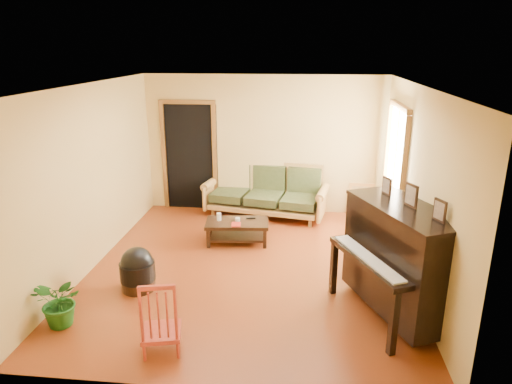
# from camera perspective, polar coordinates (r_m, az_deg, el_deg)

# --- Properties ---
(floor) EXTENTS (5.00, 5.00, 0.00)m
(floor) POSITION_cam_1_polar(r_m,az_deg,el_deg) (6.74, -0.96, -9.44)
(floor) COLOR #5A210B
(floor) RESTS_ON ground
(doorway) EXTENTS (1.08, 0.16, 2.05)m
(doorway) POSITION_cam_1_polar(r_m,az_deg,el_deg) (8.95, -8.32, 4.30)
(doorway) COLOR black
(doorway) RESTS_ON floor
(window) EXTENTS (0.12, 1.36, 1.46)m
(window) POSITION_cam_1_polar(r_m,az_deg,el_deg) (7.56, 17.16, 4.91)
(window) COLOR white
(window) RESTS_ON right_wall
(sofa) EXTENTS (2.39, 1.34, 0.97)m
(sofa) POSITION_cam_1_polar(r_m,az_deg,el_deg) (8.57, 1.15, 0.11)
(sofa) COLOR olive
(sofa) RESTS_ON floor
(coffee_table) EXTENTS (1.06, 0.64, 0.37)m
(coffee_table) POSITION_cam_1_polar(r_m,az_deg,el_deg) (7.49, -2.36, -4.99)
(coffee_table) COLOR black
(coffee_table) RESTS_ON floor
(armchair) EXTENTS (0.82, 0.85, 0.74)m
(armchair) POSITION_cam_1_polar(r_m,az_deg,el_deg) (6.81, 14.96, -6.32)
(armchair) COLOR olive
(armchair) RESTS_ON floor
(piano) EXTENTS (1.46, 1.78, 1.36)m
(piano) POSITION_cam_1_polar(r_m,az_deg,el_deg) (5.65, 17.58, -8.30)
(piano) COLOR black
(piano) RESTS_ON floor
(footstool) EXTENTS (0.51, 0.51, 0.44)m
(footstool) POSITION_cam_1_polar(r_m,az_deg,el_deg) (6.30, -14.56, -9.88)
(footstool) COLOR black
(footstool) RESTS_ON floor
(red_chair) EXTENTS (0.48, 0.51, 0.85)m
(red_chair) POSITION_cam_1_polar(r_m,az_deg,el_deg) (5.01, -11.86, -14.71)
(red_chair) COLOR maroon
(red_chair) RESTS_ON floor
(leaning_frame) EXTENTS (0.49, 0.16, 0.64)m
(leaning_frame) POSITION_cam_1_polar(r_m,az_deg,el_deg) (8.88, 13.03, -0.84)
(leaning_frame) COLOR #CE9144
(leaning_frame) RESTS_ON floor
(ceramic_crock) EXTENTS (0.24, 0.24, 0.27)m
(ceramic_crock) POSITION_cam_1_polar(r_m,az_deg,el_deg) (8.81, 14.72, -2.37)
(ceramic_crock) COLOR #314E95
(ceramic_crock) RESTS_ON floor
(potted_plant) EXTENTS (0.68, 0.64, 0.61)m
(potted_plant) POSITION_cam_1_polar(r_m,az_deg,el_deg) (5.78, -23.23, -12.50)
(potted_plant) COLOR #195117
(potted_plant) RESTS_ON floor
(book) EXTENTS (0.17, 0.21, 0.02)m
(book) POSITION_cam_1_polar(r_m,az_deg,el_deg) (7.27, -3.09, -4.11)
(book) COLOR #A42015
(book) RESTS_ON coffee_table
(candle) EXTENTS (0.10, 0.10, 0.13)m
(candle) POSITION_cam_1_polar(r_m,az_deg,el_deg) (7.46, -4.65, -3.09)
(candle) COLOR white
(candle) RESTS_ON coffee_table
(glass_jar) EXTENTS (0.09, 0.09, 0.05)m
(glass_jar) POSITION_cam_1_polar(r_m,az_deg,el_deg) (7.44, -2.32, -3.43)
(glass_jar) COLOR silver
(glass_jar) RESTS_ON coffee_table
(remote) EXTENTS (0.16, 0.07, 0.02)m
(remote) POSITION_cam_1_polar(r_m,az_deg,el_deg) (7.54, -0.65, -3.28)
(remote) COLOR black
(remote) RESTS_ON coffee_table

